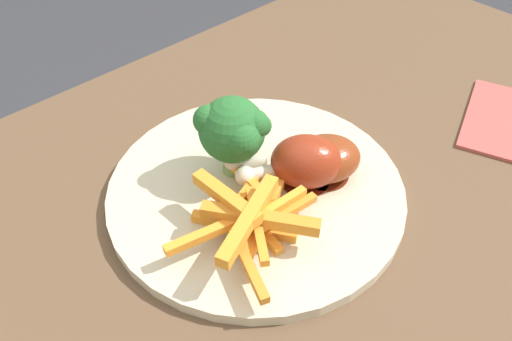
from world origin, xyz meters
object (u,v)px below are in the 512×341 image
Objects in this scene: dining_table at (239,330)px; chicken_drumstick_near at (302,162)px; chicken_drumstick_far at (320,160)px; dinner_plate at (256,190)px; broccoli_floret_front at (233,130)px; carrot_fries_pile at (249,216)px.

dining_table is 0.18m from chicken_drumstick_near.
chicken_drumstick_far is at bearing -171.34° from dining_table.
chicken_drumstick_near is (-0.04, 0.03, 0.03)m from dinner_plate.
dining_table is 0.20m from broccoli_floret_front.
dinner_plate reaches higher than dining_table.
dining_table is 9.82× the size of chicken_drumstick_far.
chicken_drumstick_near is at bearing -166.78° from dining_table.
chicken_drumstick_near is (-0.08, -0.01, 0.00)m from carrot_fries_pile.
carrot_fries_pile reaches higher than dinner_plate.
chicken_drumstick_near is at bearing 125.91° from broccoli_floret_front.
broccoli_floret_front is 0.67× the size of chicken_drumstick_far.
dining_table is 0.19m from chicken_drumstick_far.
broccoli_floret_front is at bearing -85.77° from dinner_plate.
chicken_drumstick_near is (-0.04, 0.05, -0.03)m from broccoli_floret_front.
broccoli_floret_front reaches higher than chicken_drumstick_near.
chicken_drumstick_near is 0.83× the size of chicken_drumstick_far.
carrot_fries_pile is at bearing 57.85° from broccoli_floret_front.
dining_table is at bearing 23.50° from carrot_fries_pile.
carrot_fries_pile is at bearing 9.76° from chicken_drumstick_near.
chicken_drumstick_near is 0.02m from chicken_drumstick_far.
dining_table is at bearing 49.14° from broccoli_floret_front.
dining_table is 4.27× the size of dinner_plate.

